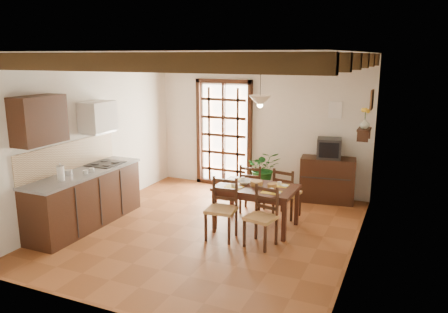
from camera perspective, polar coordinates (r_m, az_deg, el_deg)
The scene contains 25 objects.
ground_plane at distance 7.16m, azimuth -2.05°, elevation -9.59°, with size 5.00×5.00×0.00m, color brown.
room_shell at distance 6.68m, azimuth -2.17°, elevation 4.94°, with size 4.52×5.02×2.81m.
ceiling_beams at distance 6.61m, azimuth -2.24°, elevation 12.46°, with size 4.50×4.34×0.20m.
french_door at distance 9.30m, azimuth -0.02°, elevation 3.27°, with size 1.26×0.11×2.32m.
kitchen_counter at distance 7.57m, azimuth -17.64°, elevation -5.15°, with size 0.64×2.25×1.38m.
upper_cabinet at distance 6.86m, azimuth -23.02°, elevation 4.41°, with size 0.35×0.80×0.70m, color black.
range_hood at distance 7.76m, azimuth -16.15°, elevation 4.96°, with size 0.38×0.60×0.54m.
counter_items at distance 7.50m, azimuth -17.44°, elevation -1.43°, with size 0.50×1.43×0.25m.
dining_table at distance 7.12m, azimuth 4.26°, elevation -4.59°, with size 1.29×0.84×0.69m.
chair_near_left at distance 6.77m, azimuth -0.32°, elevation -8.29°, with size 0.46×0.44×0.94m.
chair_near_right at distance 6.55m, azimuth 4.85°, elevation -9.25°, with size 0.48×0.46×0.89m.
chair_far_left at distance 7.91m, azimuth 3.71°, elevation -5.25°, with size 0.43×0.41×0.89m.
chair_far_right at distance 7.72m, azimuth 8.14°, elevation -5.85°, with size 0.47×0.46×0.88m.
table_setting at distance 7.10m, azimuth 4.26°, elevation -4.10°, with size 0.93×0.62×0.09m.
table_bowl at distance 7.20m, azimuth 2.69°, elevation -3.39°, with size 0.22×0.22×0.05m, color white.
sideboard at distance 8.62m, azimuth 13.34°, elevation -2.97°, with size 1.01×0.46×0.86m, color black.
crt_tv at distance 8.47m, azimuth 13.56°, elevation 1.06°, with size 0.50×0.47×0.38m.
fuse_box at distance 8.60m, azimuth 14.32°, elevation 5.92°, with size 0.25×0.03×0.32m, color white.
plant_pot at distance 8.96m, azimuth 5.16°, elevation -4.18°, with size 0.35×0.35×0.21m, color maroon.
potted_plant at distance 8.84m, azimuth 5.23°, elevation -1.33°, with size 1.68×1.44×1.87m, color #144C19.
wall_shelf at distance 7.69m, azimuth 17.82°, elevation 3.09°, with size 0.20×0.42×0.20m.
shelf_vase at distance 7.67m, azimuth 17.89°, elevation 4.12°, with size 0.15×0.15×0.15m, color #B2BFB2.
shelf_flowers at distance 7.64m, azimuth 18.00°, elevation 5.65°, with size 0.14×0.14×0.36m.
framed_picture at distance 7.61m, azimuth 18.73°, elevation 7.04°, with size 0.03×0.32×0.32m.
pendant_lamp at distance 6.91m, azimuth 4.74°, elevation 7.37°, with size 0.36×0.36×0.84m.
Camera 1 is at (2.88, -5.95, 2.76)m, focal length 35.00 mm.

